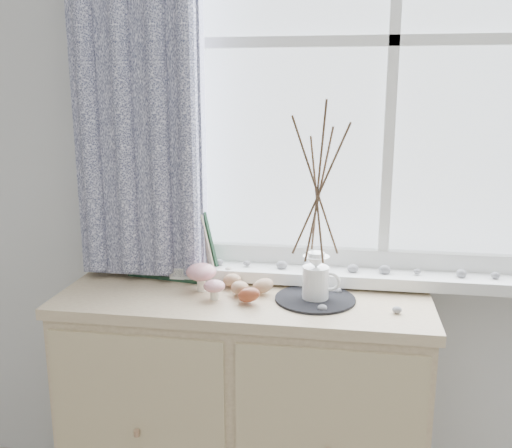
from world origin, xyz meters
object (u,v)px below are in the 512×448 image
Objects in this scene: botanical_book at (171,244)px; toadstool_cluster at (205,276)px; sideboard at (244,413)px; twig_pitcher at (318,187)px.

botanical_book is 2.40× the size of toadstool_cluster.
botanical_book reaches higher than sideboard.
toadstool_cluster is at bearing 179.46° from sideboard.
botanical_book reaches higher than toadstool_cluster.
botanical_book is at bearing 166.36° from twig_pitcher.
toadstool_cluster reaches higher than sideboard.
twig_pitcher is (0.23, -0.01, 0.79)m from sideboard.
botanical_book is 0.20m from toadstool_cluster.
twig_pitcher reaches higher than toadstool_cluster.
twig_pitcher reaches higher than sideboard.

